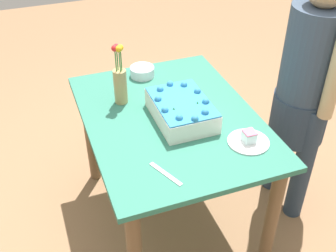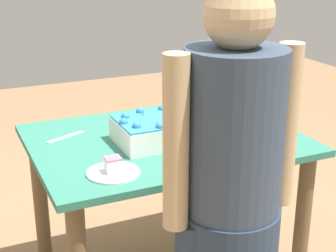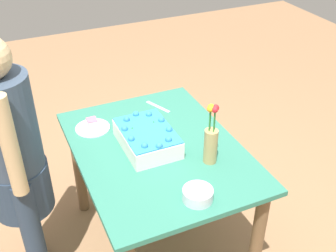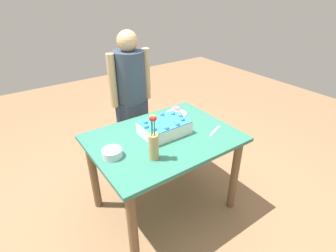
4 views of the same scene
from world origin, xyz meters
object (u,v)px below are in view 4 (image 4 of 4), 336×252
at_px(serving_plate_with_slice, 176,112).
at_px(fruit_bowl, 112,153).
at_px(cake_knife, 215,131).
at_px(flower_vase, 154,143).
at_px(person_standing, 131,95).
at_px(sheet_cake, 164,127).

distance_m(serving_plate_with_slice, fruit_bowl, 0.84).
distance_m(serving_plate_with_slice, cake_knife, 0.46).
bearing_deg(flower_vase, person_standing, -109.27).
bearing_deg(serving_plate_with_slice, cake_knife, 99.08).
xyz_separation_m(sheet_cake, person_standing, (-0.07, -0.69, 0.03)).
bearing_deg(fruit_bowl, serving_plate_with_slice, -160.08).
bearing_deg(cake_knife, fruit_bowl, -34.21).
relative_size(flower_vase, person_standing, 0.23).
xyz_separation_m(serving_plate_with_slice, person_standing, (0.23, -0.46, 0.08)).
xyz_separation_m(serving_plate_with_slice, fruit_bowl, (0.79, 0.29, 0.01)).
bearing_deg(flower_vase, sheet_cake, -136.29).
bearing_deg(person_standing, fruit_bowl, -36.91).
bearing_deg(sheet_cake, cake_knife, 149.11).
relative_size(sheet_cake, cake_knife, 1.97).
bearing_deg(flower_vase, cake_knife, -177.26).
bearing_deg(serving_plate_with_slice, person_standing, -63.87).
distance_m(sheet_cake, cake_knife, 0.43).
relative_size(sheet_cake, flower_vase, 1.12).
height_order(serving_plate_with_slice, flower_vase, flower_vase).
xyz_separation_m(flower_vase, fruit_bowl, (0.23, -0.19, -0.10)).
bearing_deg(cake_knife, flower_vase, -20.77).
relative_size(serving_plate_with_slice, fruit_bowl, 1.39).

